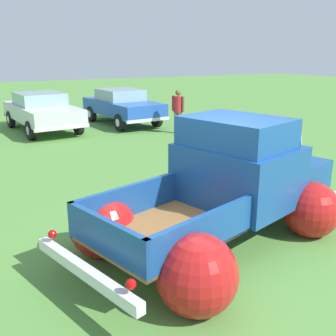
% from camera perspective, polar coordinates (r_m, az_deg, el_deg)
% --- Properties ---
extents(ground_plane, '(80.00, 80.00, 0.00)m').
position_cam_1_polar(ground_plane, '(6.25, 6.09, -10.92)').
color(ground_plane, '#548C3D').
extents(vintage_pickup_truck, '(4.96, 3.65, 1.96)m').
position_cam_1_polar(vintage_pickup_truck, '(6.23, 8.59, -3.50)').
color(vintage_pickup_truck, black).
rests_on(vintage_pickup_truck, ground).
extents(show_car_0, '(2.27, 4.60, 1.43)m').
position_cam_1_polar(show_car_0, '(15.74, -17.89, 8.00)').
color(show_car_0, black).
rests_on(show_car_0, ground).
extents(show_car_1, '(2.18, 4.37, 1.43)m').
position_cam_1_polar(show_car_1, '(16.61, -6.70, 9.06)').
color(show_car_1, black).
rests_on(show_car_1, ground).
extents(spectator_0, '(0.46, 0.51, 1.59)m').
position_cam_1_polar(spectator_0, '(14.51, 1.47, 8.59)').
color(spectator_0, gray).
rests_on(spectator_0, ground).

